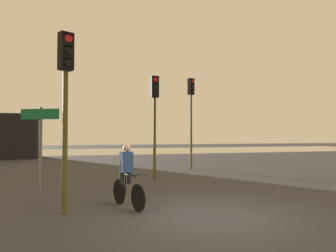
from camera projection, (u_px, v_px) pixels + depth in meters
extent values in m
plane|color=#333338|center=(212.00, 216.00, 7.41)|extent=(120.00, 120.00, 0.00)
cube|color=#9E937F|center=(95.00, 151.00, 38.39)|extent=(80.00, 16.00, 0.01)
cylinder|color=#4C4719|center=(65.00, 141.00, 7.73)|extent=(0.12, 0.12, 3.39)
cube|color=black|center=(66.00, 51.00, 7.79)|extent=(0.39, 0.35, 0.90)
cylinder|color=red|center=(69.00, 38.00, 7.70)|extent=(0.18, 0.11, 0.19)
cube|color=black|center=(69.00, 33.00, 7.69)|extent=(0.22, 0.19, 0.02)
cylinder|color=black|center=(68.00, 50.00, 7.69)|extent=(0.18, 0.11, 0.19)
cube|color=black|center=(69.00, 46.00, 7.68)|extent=(0.22, 0.19, 0.02)
cylinder|color=black|center=(68.00, 63.00, 7.69)|extent=(0.18, 0.11, 0.19)
cube|color=black|center=(69.00, 58.00, 7.67)|extent=(0.22, 0.19, 0.02)
cylinder|color=#4C4719|center=(155.00, 138.00, 13.67)|extent=(0.12, 0.12, 3.44)
cube|color=black|center=(155.00, 87.00, 13.73)|extent=(0.33, 0.26, 0.90)
cylinder|color=red|center=(156.00, 79.00, 13.61)|extent=(0.19, 0.04, 0.19)
cube|color=black|center=(156.00, 77.00, 13.60)|extent=(0.20, 0.13, 0.02)
cylinder|color=black|center=(156.00, 86.00, 13.61)|extent=(0.19, 0.04, 0.19)
cube|color=black|center=(156.00, 84.00, 13.59)|extent=(0.20, 0.13, 0.02)
cylinder|color=black|center=(156.00, 93.00, 13.60)|extent=(0.19, 0.04, 0.19)
cube|color=black|center=(156.00, 91.00, 13.58)|extent=(0.20, 0.13, 0.02)
cylinder|color=#4C4719|center=(191.00, 132.00, 18.10)|extent=(0.12, 0.12, 4.12)
cube|color=black|center=(191.00, 87.00, 18.17)|extent=(0.39, 0.35, 0.90)
cylinder|color=red|center=(193.00, 81.00, 18.08)|extent=(0.19, 0.10, 0.19)
cube|color=black|center=(193.00, 79.00, 18.07)|extent=(0.22, 0.18, 0.02)
cylinder|color=black|center=(193.00, 86.00, 18.07)|extent=(0.19, 0.10, 0.19)
cube|color=black|center=(193.00, 84.00, 18.06)|extent=(0.22, 0.18, 0.02)
cylinder|color=black|center=(193.00, 92.00, 18.06)|extent=(0.19, 0.10, 0.19)
cube|color=black|center=(193.00, 89.00, 18.05)|extent=(0.22, 0.18, 0.02)
cylinder|color=slate|center=(40.00, 156.00, 8.76)|extent=(0.08, 0.08, 2.60)
cube|color=#116038|center=(40.00, 114.00, 8.74)|extent=(1.00, 0.52, 0.28)
cylinder|color=black|center=(138.00, 198.00, 7.90)|extent=(0.23, 0.64, 0.66)
cylinder|color=black|center=(119.00, 192.00, 8.77)|extent=(0.23, 0.64, 0.66)
cylinder|color=black|center=(128.00, 175.00, 8.35)|extent=(0.28, 0.82, 0.04)
cylinder|color=black|center=(125.00, 183.00, 8.47)|extent=(0.04, 0.04, 0.55)
cylinder|color=black|center=(137.00, 175.00, 7.96)|extent=(0.45, 0.16, 0.03)
cylinder|color=black|center=(122.00, 173.00, 8.42)|extent=(0.11, 0.11, 0.60)
cylinder|color=black|center=(129.00, 172.00, 8.54)|extent=(0.11, 0.11, 0.60)
cube|color=navy|center=(126.00, 162.00, 8.45)|extent=(0.35, 0.28, 0.54)
sphere|color=beige|center=(127.00, 148.00, 8.43)|extent=(0.20, 0.20, 0.20)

